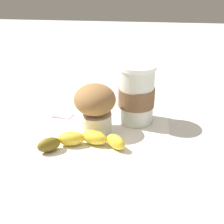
{
  "coord_description": "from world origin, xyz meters",
  "views": [
    {
      "loc": [
        0.63,
        0.07,
        0.36
      ],
      "look_at": [
        0.0,
        0.0,
        0.05
      ],
      "focal_mm": 50.0,
      "sensor_mm": 36.0,
      "label": 1
    }
  ],
  "objects_px": {
    "banana": "(83,140)",
    "sugar_packet": "(63,115)",
    "coffee_cup": "(136,94)",
    "muffin": "(95,106)"
  },
  "relations": [
    {
      "from": "coffee_cup",
      "to": "muffin",
      "type": "distance_m",
      "value": 0.11
    },
    {
      "from": "muffin",
      "to": "sugar_packet",
      "type": "relative_size",
      "value": 2.26
    },
    {
      "from": "muffin",
      "to": "banana",
      "type": "bearing_deg",
      "value": -11.18
    },
    {
      "from": "coffee_cup",
      "to": "muffin",
      "type": "xyz_separation_m",
      "value": [
        0.06,
        -0.09,
        -0.01
      ]
    },
    {
      "from": "muffin",
      "to": "banana",
      "type": "distance_m",
      "value": 0.09
    },
    {
      "from": "coffee_cup",
      "to": "banana",
      "type": "relative_size",
      "value": 0.76
    },
    {
      "from": "banana",
      "to": "sugar_packet",
      "type": "relative_size",
      "value": 3.83
    },
    {
      "from": "banana",
      "to": "sugar_packet",
      "type": "xyz_separation_m",
      "value": [
        -0.14,
        -0.08,
        -0.01
      ]
    },
    {
      "from": "coffee_cup",
      "to": "sugar_packet",
      "type": "relative_size",
      "value": 2.9
    },
    {
      "from": "coffee_cup",
      "to": "sugar_packet",
      "type": "distance_m",
      "value": 0.2
    }
  ]
}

